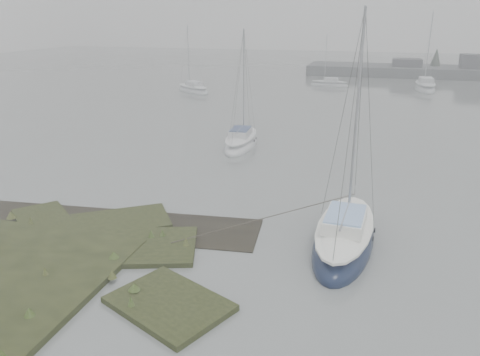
# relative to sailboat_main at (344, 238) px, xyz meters

# --- Properties ---
(ground) EXTENTS (160.00, 160.00, 0.00)m
(ground) POSITION_rel_sailboat_main_xyz_m (-5.31, 24.92, -0.29)
(ground) COLOR slate
(ground) RESTS_ON ground
(sailboat_main) EXTENTS (2.57, 6.77, 9.39)m
(sailboat_main) POSITION_rel_sailboat_main_xyz_m (0.00, 0.00, 0.00)
(sailboat_main) COLOR #101932
(sailboat_main) RESTS_ON ground
(sailboat_white) EXTENTS (2.25, 5.91, 8.20)m
(sailboat_white) POSITION_rel_sailboat_main_xyz_m (-7.77, 12.82, -0.04)
(sailboat_white) COLOR silver
(sailboat_white) RESTS_ON ground
(sailboat_far_a) EXTENTS (5.65, 4.86, 7.98)m
(sailboat_far_a) POSITION_rel_sailboat_main_xyz_m (-19.52, 33.83, -0.04)
(sailboat_far_a) COLOR silver
(sailboat_far_a) RESTS_ON ground
(sailboat_far_b) EXTENTS (2.60, 6.91, 9.59)m
(sailboat_far_b) POSITION_rel_sailboat_main_xyz_m (6.28, 42.99, 0.01)
(sailboat_far_b) COLOR #B6BCC0
(sailboat_far_b) RESTS_ON ground
(sailboat_far_c) EXTENTS (4.90, 1.93, 6.76)m
(sailboat_far_c) POSITION_rel_sailboat_main_xyz_m (-4.93, 43.05, -0.08)
(sailboat_far_c) COLOR #B1B4BA
(sailboat_far_c) RESTS_ON ground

